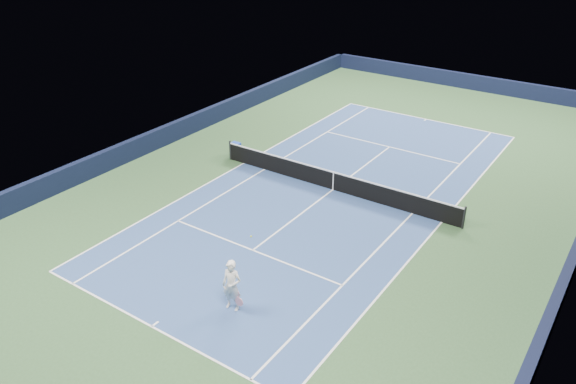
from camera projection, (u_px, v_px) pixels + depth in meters
The scene contains 18 objects.
ground at pixel (333, 190), 27.21m from camera, with size 40.00×40.00×0.00m, color #2B4B29.
wall_far at pixel (468, 81), 41.48m from camera, with size 22.00×0.35×1.10m, color black.
wall_left at pixel (171, 133), 32.34m from camera, with size 0.35×40.00×1.10m, color black.
court_surface at pixel (333, 190), 27.20m from camera, with size 10.97×23.77×0.01m, color navy.
baseline_far at pixel (426, 119), 35.91m from camera, with size 10.97×0.08×0.00m, color white.
baseline_near at pixel (152, 326), 18.49m from camera, with size 10.97×0.08×0.00m, color white.
sideline_doubles_right at pixel (442, 222), 24.47m from camera, with size 0.08×23.77×0.00m, color white.
sideline_doubles_left at pixel (244, 163), 29.93m from camera, with size 0.08×23.77×0.00m, color white.
sideline_singles_right at pixel (412, 213), 25.15m from camera, with size 0.08×23.77×0.00m, color white.
sideline_singles_left at pixel (265, 169), 29.25m from camera, with size 0.08×23.77×0.00m, color white.
service_line_far at pixel (390, 147), 31.89m from camera, with size 8.23×0.08×0.00m, color white.
service_line_near at pixel (253, 250), 22.51m from camera, with size 8.23×0.08×0.00m, color white.
center_service_line at pixel (333, 190), 27.20m from camera, with size 0.08×12.80×0.00m, color white.
center_mark_far at pixel (425, 120), 35.80m from camera, with size 0.08×0.30×0.00m, color white.
center_mark_near at pixel (155, 324), 18.60m from camera, with size 0.08×0.30×0.00m, color white.
tennis_net at pixel (333, 180), 26.97m from camera, with size 12.90×0.10×1.07m.
sponsor_cube at pixel (235, 150), 30.52m from camera, with size 0.57×0.45×0.80m.
tennis_player at pixel (232, 286), 18.90m from camera, with size 0.87×1.32×2.45m.
Camera 1 is at (11.78, -21.20, 12.52)m, focal length 35.00 mm.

